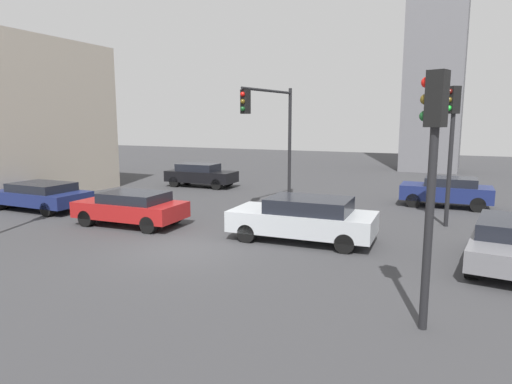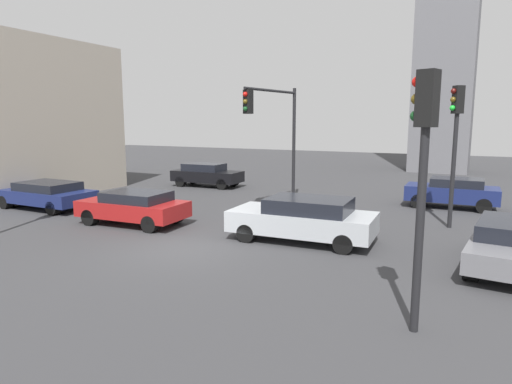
% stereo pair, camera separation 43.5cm
% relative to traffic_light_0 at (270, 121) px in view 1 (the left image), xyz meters
% --- Properties ---
extents(ground_plane, '(94.80, 94.80, 0.00)m').
position_rel_traffic_light_0_xyz_m(ground_plane, '(0.44, -7.61, -4.02)').
color(ground_plane, '#38383A').
extents(traffic_light_0, '(0.82, 4.04, 5.58)m').
position_rel_traffic_light_0_xyz_m(traffic_light_0, '(0.00, 0.00, 0.00)').
color(traffic_light_0, black).
rests_on(traffic_light_0, ground_plane).
extents(traffic_light_1, '(0.48, 0.45, 5.26)m').
position_rel_traffic_light_0_xyz_m(traffic_light_1, '(7.67, -0.58, -0.35)').
color(traffic_light_1, black).
rests_on(traffic_light_1, ground_plane).
extents(traffic_light_2, '(0.49, 0.40, 4.87)m').
position_rel_traffic_light_0_xyz_m(traffic_light_2, '(7.75, -9.99, -0.61)').
color(traffic_light_2, black).
rests_on(traffic_light_2, ground_plane).
extents(car_0, '(4.40, 2.01, 1.42)m').
position_rel_traffic_light_0_xyz_m(car_0, '(-6.57, 4.17, -3.26)').
color(car_0, black).
rests_on(car_0, ground_plane).
extents(car_1, '(4.05, 1.91, 1.40)m').
position_rel_traffic_light_0_xyz_m(car_1, '(7.45, 3.71, -3.26)').
color(car_1, navy).
rests_on(car_1, ground_plane).
extents(car_2, '(4.91, 2.39, 1.47)m').
position_rel_traffic_light_0_xyz_m(car_2, '(3.48, -4.93, -3.24)').
color(car_2, '#ADB2B7').
rests_on(car_2, ground_plane).
extents(car_3, '(2.35, 4.54, 1.30)m').
position_rel_traffic_light_0_xyz_m(car_3, '(9.57, -5.00, -3.31)').
color(car_3, slate).
rests_on(car_3, ground_plane).
extents(car_4, '(4.32, 2.21, 1.30)m').
position_rel_traffic_light_0_xyz_m(car_4, '(-3.28, -5.72, -3.31)').
color(car_4, maroon).
rests_on(car_4, ground_plane).
extents(car_5, '(4.74, 2.13, 1.25)m').
position_rel_traffic_light_0_xyz_m(car_5, '(-9.14, -5.19, -3.34)').
color(car_5, navy).
rests_on(car_5, ground_plane).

